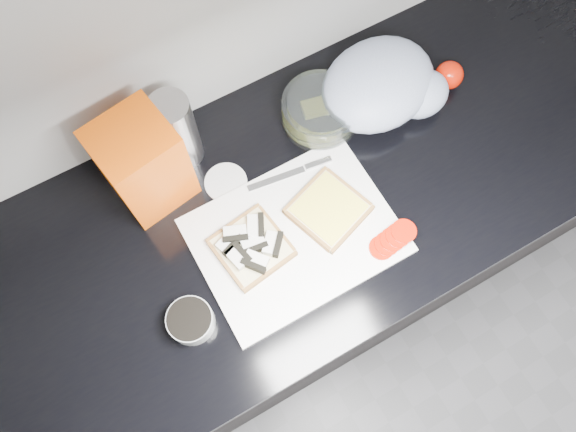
{
  "coord_description": "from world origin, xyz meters",
  "views": [
    {
      "loc": [
        -0.3,
        0.81,
        1.99
      ],
      "look_at": [
        -0.11,
        1.16,
        0.95
      ],
      "focal_mm": 35.0,
      "sensor_mm": 36.0,
      "label": 1
    }
  ],
  "objects_px": {
    "glass_bowl": "(320,111)",
    "cutting_board": "(295,236)",
    "steel_canister": "(177,131)",
    "bread_bag": "(143,164)"
  },
  "relations": [
    {
      "from": "cutting_board",
      "to": "glass_bowl",
      "type": "bearing_deg",
      "value": 49.27
    },
    {
      "from": "bread_bag",
      "to": "steel_canister",
      "type": "relative_size",
      "value": 1.16
    },
    {
      "from": "cutting_board",
      "to": "bread_bag",
      "type": "distance_m",
      "value": 0.33
    },
    {
      "from": "glass_bowl",
      "to": "cutting_board",
      "type": "bearing_deg",
      "value": -130.73
    },
    {
      "from": "glass_bowl",
      "to": "steel_canister",
      "type": "height_order",
      "value": "steel_canister"
    },
    {
      "from": "glass_bowl",
      "to": "steel_canister",
      "type": "relative_size",
      "value": 0.86
    },
    {
      "from": "cutting_board",
      "to": "bread_bag",
      "type": "xyz_separation_m",
      "value": [
        -0.2,
        0.24,
        0.11
      ]
    },
    {
      "from": "cutting_board",
      "to": "bread_bag",
      "type": "height_order",
      "value": "bread_bag"
    },
    {
      "from": "glass_bowl",
      "to": "bread_bag",
      "type": "bearing_deg",
      "value": 175.86
    },
    {
      "from": "cutting_board",
      "to": "steel_canister",
      "type": "height_order",
      "value": "steel_canister"
    }
  ]
}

